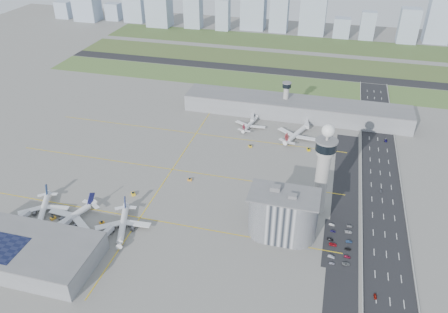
% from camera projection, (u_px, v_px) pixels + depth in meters
% --- Properties ---
extents(ground, '(1000.00, 1000.00, 0.00)m').
position_uv_depth(ground, '(211.00, 200.00, 302.74)').
color(ground, gray).
extents(grass_strip_0, '(480.00, 50.00, 0.08)m').
position_uv_depth(grass_strip_0, '(250.00, 80.00, 492.48)').
color(grass_strip_0, '#4F6831').
rests_on(grass_strip_0, ground).
extents(grass_strip_1, '(480.00, 60.00, 0.08)m').
position_uv_depth(grass_strip_1, '(262.00, 59.00, 554.29)').
color(grass_strip_1, '#435A2A').
rests_on(grass_strip_1, ground).
extents(grass_strip_2, '(480.00, 70.00, 0.08)m').
position_uv_depth(grass_strip_2, '(272.00, 41.00, 620.22)').
color(grass_strip_2, '#3C5829').
rests_on(grass_strip_2, ground).
extents(runway, '(480.00, 22.00, 0.10)m').
position_uv_depth(runway, '(256.00, 69.00, 522.96)').
color(runway, black).
rests_on(runway, ground).
extents(highway, '(28.00, 500.00, 0.10)m').
position_uv_depth(highway, '(384.00, 228.00, 277.73)').
color(highway, black).
rests_on(highway, ground).
extents(barrier_left, '(0.60, 500.00, 1.20)m').
position_uv_depth(barrier_left, '(362.00, 224.00, 280.49)').
color(barrier_left, '#9E9E99').
rests_on(barrier_left, ground).
extents(barrier_right, '(0.60, 500.00, 1.20)m').
position_uv_depth(barrier_right, '(408.00, 231.00, 274.40)').
color(barrier_right, '#9E9E99').
rests_on(barrier_right, ground).
extents(landside_road, '(18.00, 260.00, 0.08)m').
position_uv_depth(landside_road, '(344.00, 232.00, 274.93)').
color(landside_road, black).
rests_on(landside_road, ground).
extents(parking_lot, '(20.00, 44.00, 0.10)m').
position_uv_depth(parking_lot, '(340.00, 244.00, 265.47)').
color(parking_lot, black).
rests_on(parking_lot, ground).
extents(taxiway_line_h_0, '(260.00, 0.60, 0.01)m').
position_uv_depth(taxiway_line_h_0, '(140.00, 218.00, 286.70)').
color(taxiway_line_h_0, yellow).
rests_on(taxiway_line_h_0, ground).
extents(taxiway_line_h_1, '(260.00, 0.60, 0.01)m').
position_uv_depth(taxiway_line_h_1, '(172.00, 169.00, 336.15)').
color(taxiway_line_h_1, yellow).
rests_on(taxiway_line_h_1, ground).
extents(taxiway_line_h_2, '(260.00, 0.60, 0.01)m').
position_uv_depth(taxiway_line_h_2, '(196.00, 133.00, 385.59)').
color(taxiway_line_h_2, yellow).
rests_on(taxiway_line_h_2, ground).
extents(taxiway_line_v, '(0.60, 260.00, 0.01)m').
position_uv_depth(taxiway_line_v, '(172.00, 169.00, 336.15)').
color(taxiway_line_v, yellow).
rests_on(taxiway_line_v, ground).
extents(control_tower, '(14.00, 14.00, 64.50)m').
position_uv_depth(control_tower, '(323.00, 166.00, 275.36)').
color(control_tower, '#ADAAA5').
rests_on(control_tower, ground).
extents(secondary_tower, '(8.60, 8.60, 31.90)m').
position_uv_depth(secondary_tower, '(286.00, 96.00, 410.00)').
color(secondary_tower, '#ADAAA5').
rests_on(secondary_tower, ground).
extents(admin_building, '(42.00, 24.00, 33.50)m').
position_uv_depth(admin_building, '(283.00, 215.00, 265.31)').
color(admin_building, '#B2B2B7').
rests_on(admin_building, ground).
extents(terminal_pier, '(210.00, 32.00, 15.80)m').
position_uv_depth(terminal_pier, '(295.00, 108.00, 411.88)').
color(terminal_pier, gray).
rests_on(terminal_pier, ground).
extents(near_terminal, '(84.00, 42.00, 13.00)m').
position_uv_depth(near_terminal, '(24.00, 252.00, 250.91)').
color(near_terminal, gray).
rests_on(near_terminal, ground).
extents(airplane_near_a, '(46.21, 49.16, 10.93)m').
position_uv_depth(airplane_near_a, '(42.00, 207.00, 287.81)').
color(airplane_near_a, white).
rests_on(airplane_near_a, ground).
extents(airplane_near_b, '(49.81, 53.66, 12.19)m').
position_uv_depth(airplane_near_b, '(68.00, 216.00, 278.92)').
color(airplane_near_b, white).
rests_on(airplane_near_b, ground).
extents(airplane_near_c, '(47.39, 51.19, 11.68)m').
position_uv_depth(airplane_near_c, '(122.00, 222.00, 273.72)').
color(airplane_near_c, white).
rests_on(airplane_near_c, ground).
extents(airplane_far_a, '(35.09, 39.18, 9.61)m').
position_uv_depth(airplane_far_a, '(250.00, 122.00, 394.35)').
color(airplane_far_a, white).
rests_on(airplane_far_a, ground).
extents(airplane_far_b, '(49.65, 53.33, 12.05)m').
position_uv_depth(airplane_far_b, '(297.00, 131.00, 377.05)').
color(airplane_far_b, white).
rests_on(airplane_far_b, ground).
extents(jet_bridge_near_0, '(5.39, 14.31, 5.70)m').
position_uv_depth(jet_bridge_near_0, '(13.00, 226.00, 275.52)').
color(jet_bridge_near_0, silver).
rests_on(jet_bridge_near_0, ground).
extents(jet_bridge_near_1, '(5.39, 14.31, 5.70)m').
position_uv_depth(jet_bridge_near_1, '(54.00, 234.00, 269.01)').
color(jet_bridge_near_1, silver).
rests_on(jet_bridge_near_1, ground).
extents(jet_bridge_near_2, '(5.39, 14.31, 5.70)m').
position_uv_depth(jet_bridge_near_2, '(98.00, 243.00, 262.49)').
color(jet_bridge_near_2, silver).
rests_on(jet_bridge_near_2, ground).
extents(jet_bridge_far_0, '(5.39, 14.31, 5.70)m').
position_uv_depth(jet_bridge_far_0, '(252.00, 116.00, 409.59)').
color(jet_bridge_far_0, silver).
rests_on(jet_bridge_far_0, ground).
extents(jet_bridge_far_1, '(5.39, 14.31, 5.70)m').
position_uv_depth(jet_bridge_far_1, '(306.00, 122.00, 398.73)').
color(jet_bridge_far_1, silver).
rests_on(jet_bridge_far_1, ground).
extents(tug_0, '(3.81, 4.20, 2.02)m').
position_uv_depth(tug_0, '(53.00, 218.00, 285.06)').
color(tug_0, '#F6AD2D').
rests_on(tug_0, ground).
extents(tug_1, '(3.91, 3.84, 1.89)m').
position_uv_depth(tug_1, '(102.00, 223.00, 281.08)').
color(tug_1, orange).
rests_on(tug_1, ground).
extents(tug_2, '(4.19, 4.41, 2.11)m').
position_uv_depth(tug_2, '(133.00, 194.00, 307.69)').
color(tug_2, yellow).
rests_on(tug_2, ground).
extents(tug_3, '(3.33, 2.49, 1.79)m').
position_uv_depth(tug_3, '(190.00, 179.00, 322.98)').
color(tug_3, orange).
rests_on(tug_3, ground).
extents(tug_4, '(3.77, 4.05, 1.94)m').
position_uv_depth(tug_4, '(250.00, 146.00, 364.99)').
color(tug_4, gold).
rests_on(tug_4, ground).
extents(tug_5, '(3.39, 4.00, 1.97)m').
position_uv_depth(tug_5, '(309.00, 149.00, 360.12)').
color(tug_5, '#D0AC02').
rests_on(tug_5, ground).
extents(car_lot_0, '(3.25, 1.37, 1.10)m').
position_uv_depth(car_lot_0, '(332.00, 263.00, 251.11)').
color(car_lot_0, '#A9AABE').
rests_on(car_lot_0, ground).
extents(car_lot_1, '(4.18, 2.06, 1.32)m').
position_uv_depth(car_lot_1, '(331.00, 256.00, 255.59)').
color(car_lot_1, '#A0A3B2').
rests_on(car_lot_1, ground).
extents(car_lot_2, '(4.86, 2.55, 1.31)m').
position_uv_depth(car_lot_2, '(333.00, 244.00, 264.26)').
color(car_lot_2, '#B1121F').
rests_on(car_lot_2, ground).
extents(car_lot_3, '(4.15, 2.13, 1.15)m').
position_uv_depth(car_lot_3, '(330.00, 239.00, 268.28)').
color(car_lot_3, black).
rests_on(car_lot_3, ground).
extents(car_lot_4, '(3.43, 1.60, 1.14)m').
position_uv_depth(car_lot_4, '(333.00, 231.00, 274.69)').
color(car_lot_4, navy).
rests_on(car_lot_4, ground).
extents(car_lot_5, '(3.56, 1.51, 1.14)m').
position_uv_depth(car_lot_5, '(332.00, 225.00, 280.02)').
color(car_lot_5, white).
rests_on(car_lot_5, ground).
extents(car_lot_6, '(4.78, 2.81, 1.25)m').
position_uv_depth(car_lot_6, '(346.00, 264.00, 250.63)').
color(car_lot_6, gray).
rests_on(car_lot_6, ground).
extents(car_lot_7, '(3.90, 1.87, 1.10)m').
position_uv_depth(car_lot_7, '(347.00, 257.00, 255.55)').
color(car_lot_7, maroon).
rests_on(car_lot_7, ground).
extents(car_lot_8, '(3.79, 1.60, 1.28)m').
position_uv_depth(car_lot_8, '(348.00, 249.00, 260.95)').
color(car_lot_8, black).
rests_on(car_lot_8, ground).
extents(car_lot_9, '(4.08, 1.96, 1.29)m').
position_uv_depth(car_lot_9, '(349.00, 242.00, 266.41)').
color(car_lot_9, navy).
rests_on(car_lot_9, ground).
extents(car_lot_10, '(4.75, 2.42, 1.28)m').
position_uv_depth(car_lot_10, '(348.00, 232.00, 273.98)').
color(car_lot_10, silver).
rests_on(car_lot_10, ground).
extents(car_lot_11, '(4.20, 2.09, 1.17)m').
position_uv_depth(car_lot_11, '(350.00, 226.00, 278.70)').
color(car_lot_11, gray).
rests_on(car_lot_11, ground).
extents(car_hw_0, '(1.70, 3.69, 1.22)m').
position_uv_depth(car_hw_0, '(375.00, 296.00, 230.59)').
color(car_hw_0, maroon).
rests_on(car_hw_0, ground).
extents(car_hw_1, '(1.60, 3.53, 1.12)m').
position_uv_depth(car_hw_1, '(381.00, 191.00, 311.13)').
color(car_hw_1, '#26282D').
rests_on(car_hw_1, ground).
extents(car_hw_2, '(2.48, 4.80, 1.29)m').
position_uv_depth(car_hw_2, '(386.00, 141.00, 373.46)').
color(car_hw_2, '#130D4E').
rests_on(car_hw_2, ground).
extents(car_hw_4, '(1.75, 3.65, 1.20)m').
position_uv_depth(car_hw_4, '(367.00, 109.00, 428.06)').
color(car_hw_4, gray).
rests_on(car_hw_4, ground).
extents(skyline_bldg_0, '(24.05, 19.24, 26.50)m').
position_uv_depth(skyline_bldg_0, '(64.00, 10.00, 725.38)').
color(skyline_bldg_0, '#9EADC1').
rests_on(skyline_bldg_0, ground).
extents(skyline_bldg_1, '(37.63, 30.10, 65.60)m').
position_uv_depth(skyline_bldg_1, '(86.00, 0.00, 701.67)').
color(skyline_bldg_1, '#9EADC1').
rests_on(skyline_bldg_1, ground).
extents(skyline_bldg_2, '(22.81, 18.25, 26.79)m').
position_uv_depth(skyline_bldg_2, '(114.00, 12.00, 713.49)').
color(skyline_bldg_2, '#9EADC1').
rests_on(skyline_bldg_2, ground).
extents(skyline_bldg_3, '(32.30, 25.84, 36.93)m').
position_uv_depth(skyline_bldg_3, '(135.00, 10.00, 703.41)').
color(skyline_bldg_3, '#9EADC1').
rests_on(skyline_bldg_3, ground).
extents(skyline_bldg_4, '(35.81, 28.65, 60.36)m').
position_uv_depth(skyline_bldg_4, '(159.00, 6.00, 673.52)').
color(skyline_bldg_4, '#9EADC1').
rests_on(skyline_bldg_4, ground).
extents(skyline_bldg_5, '(25.49, 20.39, 66.89)m').
position_uv_depth(skyline_bldg_5, '(193.00, 5.00, 663.69)').
color(skyline_bldg_5, '#9EADC1').
rests_on(skyline_bldg_5, ground).
extents(skyline_bldg_6, '(20.04, 16.03, 45.20)m').
position_uv_depth(skyline_bldg_6, '(223.00, 15.00, 657.61)').
color(skyline_bldg_6, '#9EADC1').
rests_on(skyline_bldg_6, ground).
extents(skyline_bldg_7, '(35.76, 28.61, 61.22)m').
position_uv_depth(skyline_bldg_7, '(254.00, 8.00, 659.67)').
color(skyline_bldg_7, '#9EADC1').
rests_on(skyline_bldg_7, ground).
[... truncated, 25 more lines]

